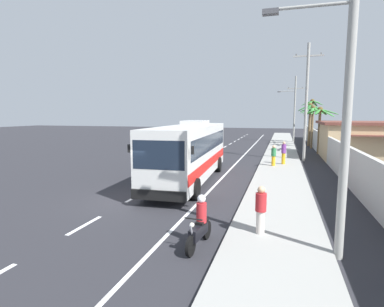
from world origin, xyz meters
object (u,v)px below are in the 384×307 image
(motorcycle_beside_bus, at_px, (200,226))
(pedestrian_far_walk, at_px, (284,152))
(coach_bus_foreground, at_px, (190,150))
(utility_pole_far, at_px, (294,107))
(utility_pole_nearest, at_px, (346,74))
(palm_fourth, at_px, (313,116))
(utility_pole_mid, at_px, (306,101))
(palm_third, at_px, (310,115))
(pedestrian_midwalk, at_px, (261,209))
(palm_second, at_px, (312,113))
(palm_nearest, at_px, (320,118))
(pedestrian_near_kerb, at_px, (274,155))

(motorcycle_beside_bus, bearing_deg, pedestrian_far_walk, 81.36)
(coach_bus_foreground, relative_size, utility_pole_far, 1.23)
(utility_pole_nearest, xyz_separation_m, palm_fourth, (1.79, 30.18, -1.21))
(motorcycle_beside_bus, relative_size, pedestrian_far_walk, 1.09)
(utility_pole_mid, height_order, palm_third, utility_pole_mid)
(utility_pole_mid, xyz_separation_m, utility_pole_far, (-0.38, 18.98, -0.17))
(utility_pole_far, bearing_deg, pedestrian_midwalk, -93.17)
(motorcycle_beside_bus, height_order, palm_fourth, palm_fourth)
(palm_second, bearing_deg, palm_third, -98.84)
(palm_second, bearing_deg, pedestrian_far_walk, -100.23)
(palm_fourth, bearing_deg, palm_nearest, -87.63)
(motorcycle_beside_bus, relative_size, palm_second, 0.32)
(utility_pole_mid, bearing_deg, pedestrian_near_kerb, -121.07)
(pedestrian_midwalk, height_order, palm_third, palm_third)
(pedestrian_far_walk, bearing_deg, palm_fourth, 126.87)
(palm_third, bearing_deg, palm_fourth, -88.97)
(palm_third, bearing_deg, pedestrian_near_kerb, -102.09)
(utility_pole_nearest, distance_m, palm_third, 33.19)
(palm_nearest, bearing_deg, utility_pole_nearest, -94.64)
(pedestrian_far_walk, height_order, palm_third, palm_third)
(coach_bus_foreground, relative_size, pedestrian_far_walk, 6.50)
(utility_pole_far, distance_m, palm_nearest, 13.38)
(pedestrian_far_walk, height_order, utility_pole_nearest, utility_pole_nearest)
(coach_bus_foreground, relative_size, palm_nearest, 2.41)
(palm_nearest, xyz_separation_m, palm_fourth, (-0.22, 5.37, 0.18))
(coach_bus_foreground, relative_size, pedestrian_midwalk, 7.29)
(pedestrian_near_kerb, xyz_separation_m, palm_third, (3.90, 18.19, 2.98))
(motorcycle_beside_bus, distance_m, palm_nearest, 26.01)
(pedestrian_far_walk, height_order, utility_pole_far, utility_pole_far)
(utility_pole_nearest, bearing_deg, pedestrian_near_kerb, 98.22)
(motorcycle_beside_bus, height_order, pedestrian_midwalk, pedestrian_midwalk)
(pedestrian_midwalk, bearing_deg, utility_pole_mid, -122.50)
(motorcycle_beside_bus, relative_size, utility_pole_mid, 0.20)
(coach_bus_foreground, height_order, utility_pole_mid, utility_pole_mid)
(pedestrian_near_kerb, height_order, palm_fourth, palm_fourth)
(pedestrian_near_kerb, bearing_deg, palm_nearest, -84.53)
(palm_third, distance_m, palm_fourth, 2.94)
(motorcycle_beside_bus, distance_m, utility_pole_nearest, 5.93)
(pedestrian_far_walk, height_order, palm_second, palm_second)
(utility_pole_nearest, xyz_separation_m, palm_nearest, (2.01, 24.82, -1.40))
(utility_pole_nearest, xyz_separation_m, palm_third, (1.74, 33.12, -1.16))
(pedestrian_midwalk, bearing_deg, palm_fourth, -122.51)
(pedestrian_midwalk, height_order, palm_fourth, palm_fourth)
(palm_second, bearing_deg, palm_fourth, -93.69)
(pedestrian_near_kerb, distance_m, palm_third, 18.84)
(utility_pole_nearest, relative_size, palm_nearest, 2.00)
(coach_bus_foreground, bearing_deg, pedestrian_near_kerb, 53.16)
(pedestrian_near_kerb, relative_size, palm_nearest, 0.33)
(coach_bus_foreground, bearing_deg, pedestrian_far_walk, 53.40)
(utility_pole_mid, relative_size, palm_second, 1.63)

